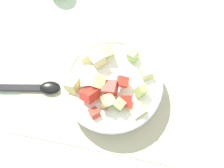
{
  "coord_description": "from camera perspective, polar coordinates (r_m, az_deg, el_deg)",
  "views": [
    {
      "loc": [
        0.03,
        -0.19,
        0.67
      ],
      "look_at": [
        -0.01,
        0.01,
        0.05
      ],
      "focal_mm": 40.25,
      "sensor_mm": 36.0,
      "label": 1
    }
  ],
  "objects": [
    {
      "name": "placemat",
      "position": [
        0.69,
        0.31,
        -2.35
      ],
      "size": [
        0.51,
        0.31,
        0.01
      ],
      "primitive_type": "cube",
      "color": "#BCB299",
      "rests_on": "ground_plane"
    },
    {
      "name": "salad_bowl",
      "position": [
        0.66,
        -0.09,
        -0.19
      ],
      "size": [
        0.26,
        0.26,
        0.11
      ],
      "color": "white",
      "rests_on": "placemat"
    },
    {
      "name": "serving_spoon",
      "position": [
        0.72,
        -17.1,
        -0.8
      ],
      "size": [
        0.21,
        0.07,
        0.01
      ],
      "color": "black",
      "rests_on": "placemat"
    },
    {
      "name": "ground_plane",
      "position": [
        0.69,
        0.31,
        -2.42
      ],
      "size": [
        2.4,
        2.4,
        0.0
      ],
      "primitive_type": "plane",
      "color": "silver"
    }
  ]
}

